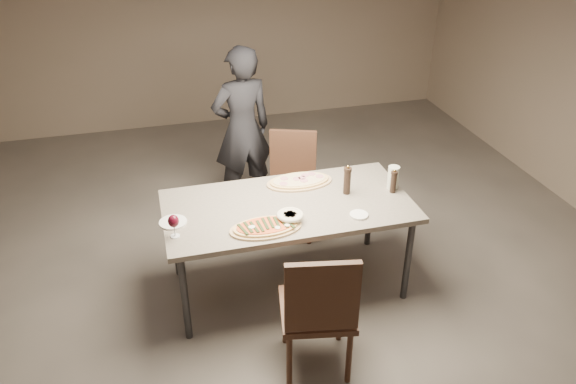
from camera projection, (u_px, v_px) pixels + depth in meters
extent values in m
plane|color=#5D5650|center=(288.00, 285.00, 4.45)|extent=(7.00, 7.00, 0.00)
plane|color=gray|center=(212.00, 11.00, 6.68)|extent=(6.00, 0.00, 6.00)
cube|color=slate|center=(288.00, 206.00, 4.09)|extent=(1.80, 0.90, 0.04)
cylinder|color=#333335|center=(185.00, 298.00, 3.78)|extent=(0.05, 0.05, 0.71)
cylinder|color=#333335|center=(408.00, 260.00, 4.15)|extent=(0.05, 0.05, 0.71)
cylinder|color=#333335|center=(175.00, 237.00, 4.40)|extent=(0.05, 0.05, 0.71)
cylinder|color=#333335|center=(370.00, 209.00, 4.77)|extent=(0.05, 0.05, 0.71)
ellipsoid|color=white|center=(278.00, 227.00, 3.74)|extent=(0.04, 0.04, 0.01)
ellipsoid|color=white|center=(253.00, 226.00, 3.75)|extent=(0.04, 0.04, 0.01)
ellipsoid|color=white|center=(287.00, 225.00, 3.76)|extent=(0.04, 0.04, 0.01)
ellipsoid|color=white|center=(251.00, 227.00, 3.74)|extent=(0.04, 0.04, 0.01)
cube|color=#243215|center=(243.00, 229.00, 3.72)|extent=(0.06, 0.14, 0.01)
cube|color=#243215|center=(248.00, 227.00, 3.74)|extent=(0.05, 0.14, 0.01)
cube|color=#243215|center=(254.00, 227.00, 3.74)|extent=(0.05, 0.14, 0.01)
cube|color=#243215|center=(260.00, 226.00, 3.76)|extent=(0.03, 0.14, 0.01)
cube|color=#243215|center=(265.00, 224.00, 3.78)|extent=(0.03, 0.14, 0.01)
cube|color=#243215|center=(271.00, 222.00, 3.80)|extent=(0.02, 0.14, 0.01)
cube|color=#243215|center=(277.00, 222.00, 3.79)|extent=(0.02, 0.14, 0.01)
cube|color=#243215|center=(283.00, 222.00, 3.80)|extent=(0.05, 0.14, 0.01)
cube|color=#243215|center=(289.00, 223.00, 3.79)|extent=(0.06, 0.14, 0.01)
cylinder|color=#CB7C85|center=(284.00, 184.00, 4.26)|extent=(0.06, 0.06, 0.00)
cylinder|color=#CB7C85|center=(319.00, 176.00, 4.37)|extent=(0.06, 0.06, 0.00)
cylinder|color=#CB7C85|center=(312.00, 174.00, 4.40)|extent=(0.06, 0.06, 0.00)
cylinder|color=#CB7C85|center=(302.00, 178.00, 4.35)|extent=(0.06, 0.06, 0.00)
cylinder|color=#CB7C85|center=(304.00, 181.00, 4.31)|extent=(0.06, 0.06, 0.00)
cylinder|color=#CB7C85|center=(297.00, 179.00, 4.33)|extent=(0.06, 0.06, 0.00)
cylinder|color=#CB7C85|center=(284.00, 178.00, 4.34)|extent=(0.06, 0.06, 0.00)
cylinder|color=#CB7C85|center=(305.00, 175.00, 4.38)|extent=(0.06, 0.06, 0.00)
cylinder|color=beige|center=(290.00, 218.00, 3.86)|extent=(0.16, 0.16, 0.06)
torus|color=beige|center=(290.00, 215.00, 3.85)|extent=(0.19, 0.19, 0.03)
cube|color=#A37142|center=(293.00, 216.00, 3.85)|extent=(0.06, 0.05, 0.04)
cube|color=#A37142|center=(290.00, 214.00, 3.87)|extent=(0.04, 0.05, 0.04)
cube|color=#A37142|center=(287.00, 216.00, 3.86)|extent=(0.06, 0.06, 0.04)
cube|color=#A37142|center=(288.00, 217.00, 3.84)|extent=(0.06, 0.06, 0.04)
cube|color=#A37142|center=(292.00, 218.00, 3.83)|extent=(0.06, 0.06, 0.04)
cylinder|color=white|center=(359.00, 215.00, 3.93)|extent=(0.13, 0.13, 0.02)
cylinder|color=#B3B041|center=(359.00, 215.00, 3.93)|extent=(0.09, 0.09, 0.00)
cylinder|color=black|center=(347.00, 182.00, 4.16)|extent=(0.05, 0.05, 0.19)
cylinder|color=black|center=(348.00, 169.00, 4.11)|extent=(0.06, 0.06, 0.02)
sphere|color=gold|center=(348.00, 167.00, 4.10)|extent=(0.02, 0.02, 0.02)
cylinder|color=black|center=(393.00, 183.00, 4.19)|extent=(0.04, 0.04, 0.16)
cylinder|color=black|center=(394.00, 173.00, 4.14)|extent=(0.05, 0.05, 0.02)
sphere|color=gold|center=(395.00, 171.00, 4.13)|extent=(0.02, 0.02, 0.02)
cylinder|color=silver|center=(393.00, 177.00, 4.24)|extent=(0.09, 0.09, 0.18)
cylinder|color=silver|center=(175.00, 236.00, 3.71)|extent=(0.06, 0.06, 0.01)
cylinder|color=silver|center=(175.00, 231.00, 3.69)|extent=(0.01, 0.01, 0.08)
ellipsoid|color=#4B0A19|center=(173.00, 221.00, 3.66)|extent=(0.07, 0.07, 0.09)
cylinder|color=white|center=(173.00, 222.00, 3.85)|extent=(0.19, 0.19, 0.01)
cube|color=#41271B|center=(317.00, 310.00, 3.54)|extent=(0.54, 0.54, 0.04)
cylinder|color=#41271B|center=(289.00, 360.00, 3.48)|extent=(0.04, 0.04, 0.43)
cylinder|color=#41271B|center=(349.00, 357.00, 3.51)|extent=(0.04, 0.04, 0.43)
cylinder|color=#41271B|center=(285.00, 318.00, 3.81)|extent=(0.04, 0.04, 0.43)
cylinder|color=#41271B|center=(340.00, 316.00, 3.83)|extent=(0.04, 0.04, 0.43)
cube|color=#41271B|center=(322.00, 297.00, 3.22)|extent=(0.44, 0.12, 0.48)
cube|color=#41271B|center=(291.00, 191.00, 4.90)|extent=(0.55, 0.55, 0.04)
cylinder|color=#41271B|center=(312.00, 203.00, 5.15)|extent=(0.04, 0.04, 0.40)
cylinder|color=#41271B|center=(274.00, 201.00, 5.18)|extent=(0.04, 0.04, 0.40)
cylinder|color=#41271B|center=(309.00, 224.00, 4.85)|extent=(0.04, 0.04, 0.40)
cylinder|color=#41271B|center=(269.00, 222.00, 4.87)|extent=(0.04, 0.04, 0.40)
cube|color=#41271B|center=(293.00, 154.00, 4.94)|extent=(0.40, 0.18, 0.45)
imported|color=black|center=(242.00, 129.00, 5.17)|extent=(0.63, 0.47, 1.56)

